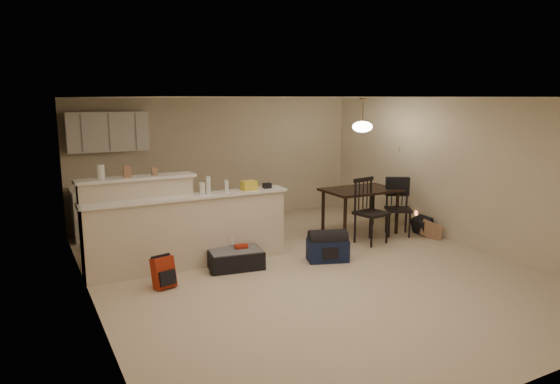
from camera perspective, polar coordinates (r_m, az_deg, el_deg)
room at (r=7.18m, az=3.34°, el=0.72°), size 7.00×7.02×2.50m
breakfast_bar at (r=7.51m, az=-12.28°, el=-4.07°), size 3.08×0.58×1.39m
upper_cabinets at (r=9.49m, az=-19.11°, el=6.54°), size 1.40×0.34×0.70m
kitchen_counter at (r=9.59m, az=-17.28°, el=-2.08°), size 1.80×0.60×0.90m
thermostat at (r=10.15m, az=13.27°, el=4.81°), size 0.02×0.12×0.12m
jar at (r=7.29m, az=-19.79°, el=2.17°), size 0.10×0.10×0.20m
cereal_box at (r=7.35m, az=-17.07°, el=2.24°), size 0.10×0.07×0.16m
small_box at (r=7.44m, az=-14.16°, el=2.32°), size 0.08×0.06×0.12m
bottle_a at (r=7.47m, az=-8.20°, el=0.79°), size 0.07×0.07×0.26m
bottle_b at (r=7.58m, az=-6.13°, el=0.68°), size 0.06×0.06×0.18m
bag_lump at (r=7.73m, az=-3.57°, el=0.76°), size 0.22×0.18×0.14m
pouch at (r=7.87m, az=-1.49°, el=0.73°), size 0.12×0.10×0.08m
extra_item_x at (r=7.45m, az=-8.94°, el=0.42°), size 0.06×0.06×0.18m
extra_item_y at (r=7.45m, az=-8.84°, el=0.39°), size 0.07×0.07×0.17m
dining_table at (r=9.34m, az=9.17°, el=-0.26°), size 1.35×0.91×0.84m
pendant_lamp at (r=9.19m, az=9.40°, el=7.43°), size 0.36×0.36×0.62m
dining_chair_near at (r=8.76m, az=10.41°, el=-2.19°), size 0.58×0.56×1.13m
dining_chair_far at (r=9.38m, az=13.37°, el=-1.76°), size 0.61×0.60×1.03m
suitcase at (r=7.50m, az=-5.11°, el=-7.67°), size 0.85×0.62×0.26m
red_backpack at (r=6.89m, az=-13.18°, el=-8.95°), size 0.31×0.23×0.41m
navy_duffel at (r=7.82m, az=5.46°, el=-6.64°), size 0.70×0.53×0.34m
black_daypack at (r=9.61m, az=16.01°, el=-3.78°), size 0.28×0.38×0.31m
cardboard_sheet at (r=9.36m, az=16.93°, el=-4.25°), size 0.14×0.39×0.31m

